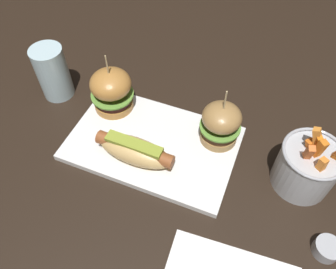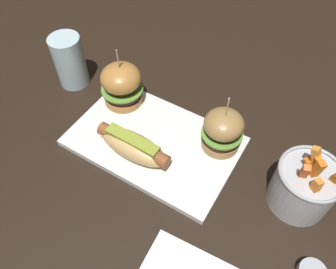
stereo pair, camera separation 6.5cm
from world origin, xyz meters
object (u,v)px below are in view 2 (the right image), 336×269
at_px(slider_right, 223,130).
at_px(fries_bucket, 304,186).
at_px(water_glass, 70,61).
at_px(platter_main, 154,142).
at_px(slider_left, 122,84).
at_px(hot_dog, 133,146).

bearing_deg(slider_right, fries_bucket, -10.53).
relative_size(slider_right, water_glass, 1.08).
height_order(platter_main, slider_right, slider_right).
bearing_deg(slider_right, slider_left, 179.82).
xyz_separation_m(hot_dog, fries_bucket, (0.32, 0.08, 0.01)).
relative_size(platter_main, fries_bucket, 2.42).
distance_m(hot_dog, slider_left, 0.15).
height_order(slider_left, water_glass, slider_left).
xyz_separation_m(platter_main, fries_bucket, (0.30, 0.03, 0.04)).
bearing_deg(hot_dog, water_glass, 156.60).
bearing_deg(hot_dog, slider_left, 133.76).
bearing_deg(water_glass, platter_main, -12.73).
relative_size(platter_main, hot_dog, 2.14).
height_order(slider_left, fries_bucket, slider_left).
relative_size(slider_left, slider_right, 1.04).
xyz_separation_m(slider_right, fries_bucket, (0.18, -0.03, -0.01)).
relative_size(hot_dog, slider_left, 1.14).
bearing_deg(slider_left, fries_bucket, -4.53).
distance_m(platter_main, slider_right, 0.15).
height_order(platter_main, fries_bucket, fries_bucket).
bearing_deg(fries_bucket, water_glass, 176.58).
relative_size(hot_dog, water_glass, 1.28).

